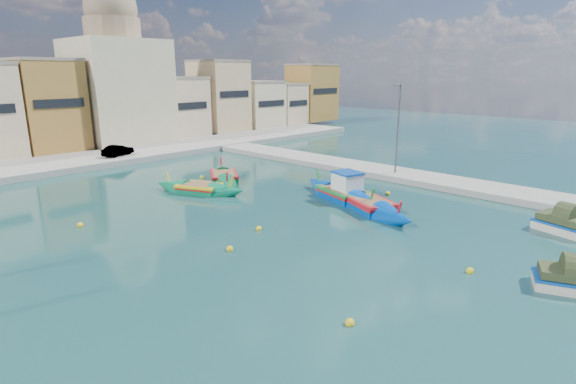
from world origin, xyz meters
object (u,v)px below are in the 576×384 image
church_block (117,76)px  luzzu_blue_cabin (343,194)px  luzzu_cyan_mid (224,178)px  tender_near (571,280)px  luzzu_green (199,189)px  luzzu_blue_south (369,206)px  quay_street_lamp (397,128)px  tender_far (565,225)px

church_block → luzzu_blue_cabin: 35.62m
luzzu_cyan_mid → tender_near: bearing=-95.0°
luzzu_blue_cabin → luzzu_green: bearing=124.0°
luzzu_blue_cabin → tender_near: bearing=-106.9°
luzzu_cyan_mid → luzzu_blue_south: luzzu_blue_south is taller
quay_street_lamp → tender_far: 15.62m
quay_street_lamp → luzzu_green: size_ratio=1.02×
luzzu_cyan_mid → luzzu_blue_cabin: bearing=-77.2°
luzzu_blue_south → quay_street_lamp: bearing=20.7°
luzzu_blue_south → tender_near: size_ratio=2.89×
quay_street_lamp → luzzu_blue_south: bearing=-159.3°
church_block → tender_near: bearing=-96.4°
tender_near → quay_street_lamp: bearing=50.9°
luzzu_blue_cabin → luzzu_blue_south: luzzu_blue_cabin is taller
luzzu_green → luzzu_cyan_mid: bearing=23.2°
luzzu_blue_cabin → luzzu_green: luzzu_blue_cabin is taller
quay_street_lamp → luzzu_blue_cabin: (-8.40, -0.70, -3.94)m
tender_near → tender_far: (7.75, 1.95, 0.04)m
luzzu_green → tender_near: (1.40, -24.45, 0.18)m
church_block → luzzu_cyan_mid: (-3.36, -24.09, -8.14)m
church_block → luzzu_green: bearing=-105.3°
quay_street_lamp → luzzu_blue_cabin: quay_street_lamp is taller
church_block → tender_far: size_ratio=5.46×
luzzu_cyan_mid → tender_near: luzzu_cyan_mid is taller
luzzu_green → luzzu_blue_cabin: bearing=-56.0°
quay_street_lamp → luzzu_blue_south: size_ratio=0.85×
luzzu_blue_cabin → tender_near: (-4.69, -15.42, 0.04)m
luzzu_blue_south → luzzu_blue_cabin: bearing=72.5°
luzzu_green → luzzu_blue_south: 12.93m
tender_far → church_block: bearing=92.5°
luzzu_green → tender_far: luzzu_green is taller
luzzu_blue_cabin → luzzu_blue_south: (-0.89, -2.81, -0.11)m
luzzu_green → tender_far: (9.15, -22.50, 0.22)m
quay_street_lamp → tender_near: bearing=-129.1°
luzzu_blue_cabin → tender_near: size_ratio=2.88×
luzzu_blue_cabin → tender_far: bearing=-77.2°
luzzu_blue_south → tender_near: (-3.80, -12.61, 0.16)m
luzzu_green → tender_far: size_ratio=2.24×
luzzu_blue_cabin → luzzu_cyan_mid: luzzu_blue_cabin is taller
luzzu_blue_cabin → quay_street_lamp: bearing=4.8°
luzzu_cyan_mid → luzzu_blue_south: bearing=-83.5°
luzzu_blue_south → tender_near: 13.17m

